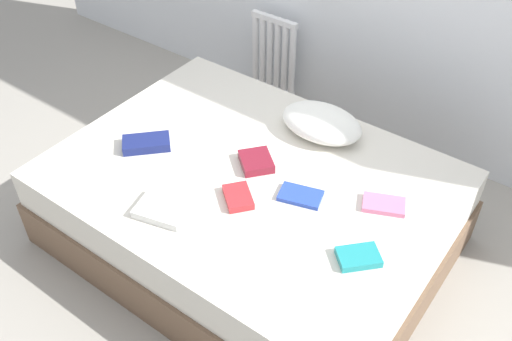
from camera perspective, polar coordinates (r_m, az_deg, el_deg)
name	(u,v)px	position (r m, az deg, el deg)	size (l,w,h in m)	color
ground_plane	(251,239)	(3.25, -0.53, -6.86)	(8.00, 8.00, 0.00)	#9E998E
bed	(250,208)	(3.07, -0.55, -3.77)	(2.00, 1.50, 0.50)	brown
radiator	(274,55)	(4.09, 1.77, 11.48)	(0.36, 0.04, 0.58)	white
pillow	(322,123)	(3.13, 6.58, 4.78)	(0.46, 0.32, 0.14)	white
textbook_maroon	(256,162)	(2.93, 0.02, 0.90)	(0.18, 0.16, 0.05)	maroon
textbook_navy	(146,143)	(3.10, -10.91, 2.69)	(0.25, 0.13, 0.05)	navy
textbook_blue	(301,195)	(2.76, 4.50, -2.51)	(0.21, 0.13, 0.02)	#2847B7
textbook_teal	(358,257)	(2.52, 10.22, -8.51)	(0.18, 0.12, 0.03)	teal
textbook_red	(238,197)	(2.74, -1.80, -2.67)	(0.17, 0.12, 0.04)	red
textbook_pink	(384,205)	(2.77, 12.67, -3.34)	(0.20, 0.12, 0.03)	pink
textbook_white	(163,209)	(2.71, -9.27, -3.83)	(0.24, 0.18, 0.04)	white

